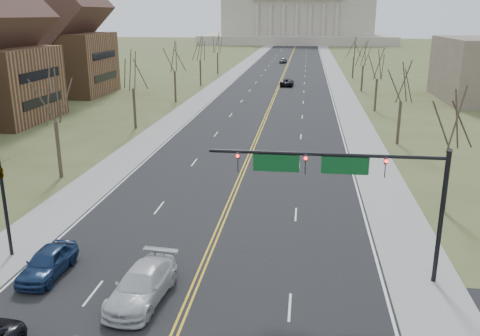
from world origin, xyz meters
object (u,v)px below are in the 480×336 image
(signal_mast, at_px, (343,175))
(car_far_sb, at_px, (283,61))
(signal_left, at_px, (4,196))
(car_sb_outer_second, at_px, (48,262))
(car_far_nb, at_px, (287,82))
(car_sb_inner_second, at_px, (142,285))

(signal_mast, relative_size, car_far_sb, 2.82)
(signal_mast, xyz_separation_m, signal_left, (-18.95, 0.00, -2.05))
(signal_mast, height_order, car_sb_outer_second, signal_mast)
(car_far_nb, xyz_separation_m, car_far_sb, (-3.08, 48.49, -0.00))
(signal_left, bearing_deg, signal_mast, -0.00)
(signal_mast, xyz_separation_m, car_sb_outer_second, (-15.59, -2.01, -4.98))
(signal_mast, relative_size, car_sb_outer_second, 2.70)
(signal_mast, bearing_deg, car_sb_outer_second, -172.65)
(car_sb_outer_second, height_order, car_far_nb, car_sb_outer_second)
(car_far_sb, bearing_deg, signal_left, -87.27)
(signal_mast, height_order, car_far_nb, signal_mast)
(signal_left, distance_m, car_sb_outer_second, 4.89)
(signal_mast, height_order, signal_left, signal_mast)
(car_sb_inner_second, xyz_separation_m, car_sb_outer_second, (-5.84, 1.74, -0.04))
(car_sb_inner_second, bearing_deg, car_far_sb, 94.85)
(car_sb_outer_second, height_order, car_far_sb, car_sb_outer_second)
(car_sb_inner_second, bearing_deg, signal_mast, 26.27)
(signal_mast, height_order, car_far_sb, signal_mast)
(car_sb_outer_second, bearing_deg, car_far_nb, 83.71)
(signal_left, bearing_deg, car_far_nb, 80.22)
(signal_left, bearing_deg, car_sb_inner_second, -22.19)
(signal_left, distance_m, car_far_nb, 77.07)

